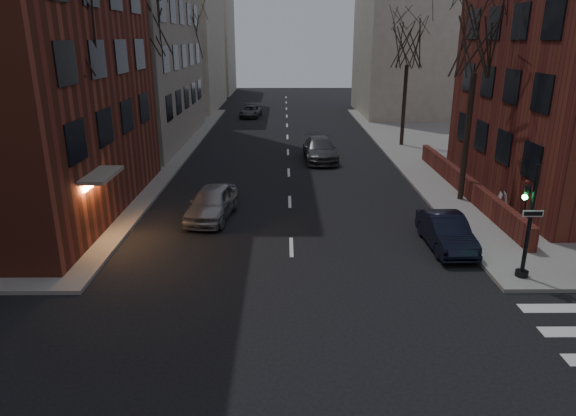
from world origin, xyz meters
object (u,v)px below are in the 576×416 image
object	(u,v)px
tree_left_a	(65,26)
tree_left_c	(186,37)
tree_left_b	(144,22)
traffic_signal	(527,229)
streetlamp_far	(199,80)
tree_right_a	(478,38)
parked_sedan	(446,232)
car_lane_gray	(320,149)
car_lane_silver	(212,203)
tree_right_b	(408,44)
car_lane_far	(251,112)
streetlamp_near	(143,109)
sandwich_board	(502,202)

from	to	relation	value
tree_left_a	tree_left_c	bearing A→B (deg)	90.00
tree_left_b	traffic_signal	bearing A→B (deg)	-45.46
tree_left_c	streetlamp_far	distance (m)	4.33
tree_left_c	tree_right_a	size ratio (longest dim) A/B	1.00
tree_right_a	parked_sedan	size ratio (longest dim) A/B	2.37
tree_left_a	tree_left_c	size ratio (longest dim) A/B	1.06
tree_left_b	car_lane_gray	xyz separation A→B (m)	(10.98, 1.35, -8.15)
tree_right_a	tree_left_a	bearing A→B (deg)	-167.20
tree_left_a	tree_left_b	xyz separation A→B (m)	(0.00, 12.00, 0.44)
tree_left_b	parked_sedan	distance (m)	22.15
parked_sedan	car_lane_silver	size ratio (longest dim) A/B	0.92
tree_right_b	car_lane_far	size ratio (longest dim) A/B	2.17
tree_right_a	car_lane_gray	size ratio (longest dim) A/B	1.85
traffic_signal	tree_left_b	xyz separation A→B (m)	(-16.74, 17.01, 7.00)
tree_left_c	car_lane_silver	size ratio (longest dim) A/B	2.18
streetlamp_near	car_lane_far	bearing A→B (deg)	80.16
tree_left_a	tree_left_b	size ratio (longest dim) A/B	0.95
traffic_signal	tree_left_a	xyz separation A→B (m)	(-16.74, 5.01, 6.56)
traffic_signal	car_lane_far	bearing A→B (deg)	107.05
tree_left_a	car_lane_gray	bearing A→B (deg)	50.58
tree_left_a	parked_sedan	xyz separation A→B (m)	(15.00, -2.07, -7.80)
tree_right_b	car_lane_silver	xyz separation A→B (m)	(-12.45, -16.47, -6.83)
parked_sedan	car_lane_silver	xyz separation A→B (m)	(-9.85, 3.59, 0.09)
car_lane_silver	tree_right_b	bearing A→B (deg)	60.79
tree_right_b	car_lane_far	distance (m)	21.02
streetlamp_near	traffic_signal	bearing A→B (deg)	-38.87
tree_left_a	car_lane_silver	bearing A→B (deg)	16.50
tree_left_c	car_lane_gray	bearing A→B (deg)	-49.04
car_lane_silver	car_lane_gray	distance (m)	13.18
tree_right_a	traffic_signal	bearing A→B (deg)	-95.47
tree_left_a	tree_right_a	xyz separation A→B (m)	(17.60, 4.00, -0.44)
parked_sedan	streetlamp_near	bearing A→B (deg)	143.74
traffic_signal	tree_left_a	world-z (taller)	tree_left_a
tree_left_a	car_lane_far	distance (m)	34.58
tree_right_a	parked_sedan	distance (m)	9.88
tree_right_a	streetlamp_far	size ratio (longest dim) A/B	1.55
tree_left_b	sandwich_board	size ratio (longest dim) A/B	11.27
tree_left_b	parked_sedan	bearing A→B (deg)	-43.16
sandwich_board	streetlamp_far	bearing A→B (deg)	138.07
traffic_signal	tree_right_a	xyz separation A→B (m)	(0.86, 9.01, 6.12)
tree_left_b	car_lane_far	xyz separation A→B (m)	(4.99, 21.29, -8.32)
tree_left_a	parked_sedan	distance (m)	17.03
tree_left_c	car_lane_silver	xyz separation A→B (m)	(5.15, -24.47, -7.27)
tree_left_a	parked_sedan	size ratio (longest dim) A/B	2.51
tree_right_b	car_lane_far	bearing A→B (deg)	129.51
traffic_signal	sandwich_board	size ratio (longest dim) A/B	4.17
tree_right_a	tree_right_b	world-z (taller)	tree_right_a
traffic_signal	tree_right_b	xyz separation A→B (m)	(0.86, 23.01, 5.68)
tree_right_b	car_lane_silver	distance (m)	21.75
sandwich_board	streetlamp_near	bearing A→B (deg)	174.63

